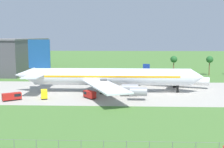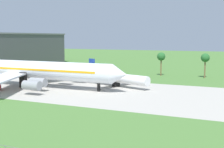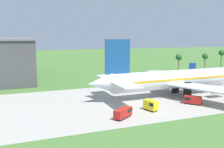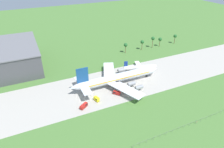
{
  "view_description": "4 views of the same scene",
  "coord_description": "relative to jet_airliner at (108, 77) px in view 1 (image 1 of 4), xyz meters",
  "views": [
    {
      "loc": [
        -16.67,
        -102.03,
        20.19
      ],
      "look_at": [
        -20.7,
        -0.98,
        6.71
      ],
      "focal_mm": 45.0,
      "sensor_mm": 36.0,
      "label": 1
    },
    {
      "loc": [
        46.24,
        -86.48,
        16.84
      ],
      "look_at": [
        7.68,
        -0.98,
        5.71
      ],
      "focal_mm": 50.0,
      "sensor_mm": 36.0,
      "label": 2
    },
    {
      "loc": [
        -76.36,
        -70.21,
        20.14
      ],
      "look_at": [
        -49.08,
        -0.98,
        8.78
      ],
      "focal_mm": 40.0,
      "sensor_mm": 36.0,
      "label": 3
    },
    {
      "loc": [
        -76.42,
        -110.3,
        79.46
      ],
      "look_at": [
        -23.31,
        5.0,
        6.0
      ],
      "focal_mm": 32.0,
      "sensor_mm": 36.0,
      "label": 4
    }
  ],
  "objects": [
    {
      "name": "fuel_truck",
      "position": [
        -5.7,
        -10.87,
        -4.31
      ],
      "size": [
        4.65,
        5.04,
        2.49
      ],
      "color": "black",
      "rests_on": "ground_plane"
    },
    {
      "name": "jet_airliner",
      "position": [
        0.0,
        0.0,
        0.0
      ],
      "size": [
        69.32,
        55.41,
        19.19
      ],
      "color": "silver",
      "rests_on": "ground_plane"
    },
    {
      "name": "regional_aircraft",
      "position": [
        26.07,
        11.21,
        -2.67
      ],
      "size": [
        25.99,
        23.68,
        9.05
      ],
      "color": "white",
      "rests_on": "ground_plane"
    },
    {
      "name": "catering_van",
      "position": [
        -29.9,
        -14.85,
        -4.34
      ],
      "size": [
        5.91,
        4.91,
        2.44
      ],
      "color": "black",
      "rests_on": "ground_plane"
    },
    {
      "name": "baggage_tug",
      "position": [
        -20.45,
        -12.07,
        -4.1
      ],
      "size": [
        3.08,
        4.31,
        2.91
      ],
      "color": "black",
      "rests_on": "ground_plane"
    },
    {
      "name": "perimeter_fence",
      "position": [
        21.99,
        -54.02,
        -4.2
      ],
      "size": [
        80.1,
        0.1,
        2.1
      ],
      "color": "slate",
      "rests_on": "ground_plane"
    },
    {
      "name": "taxiway_strip",
      "position": [
        21.99,
        0.98,
        -5.64
      ],
      "size": [
        320.0,
        44.0,
        0.02
      ],
      "color": "#A8A399",
      "rests_on": "ground_plane"
    },
    {
      "name": "terminal_building",
      "position": [
        -64.38,
        61.36,
        3.94
      ],
      "size": [
        36.72,
        61.2,
        19.15
      ],
      "color": "#47474C",
      "rests_on": "ground_plane"
    },
    {
      "name": "ground_plane",
      "position": [
        21.99,
        0.98,
        -5.65
      ],
      "size": [
        600.0,
        600.0,
        0.0
      ],
      "primitive_type": "plane",
      "color": "#477233"
    }
  ]
}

